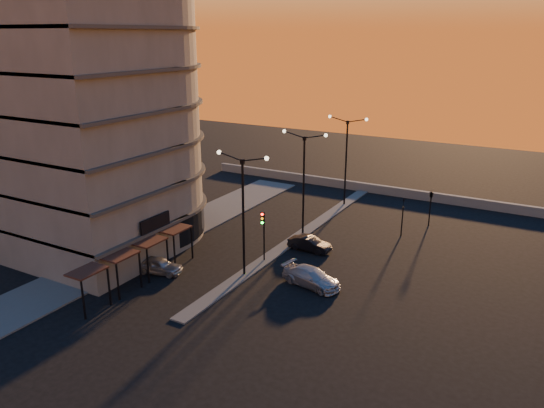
{
  "coord_description": "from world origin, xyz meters",
  "views": [
    {
      "loc": [
        20.0,
        -30.95,
        17.58
      ],
      "look_at": [
        -1.13,
        6.27,
        3.77
      ],
      "focal_mm": 35.0,
      "sensor_mm": 36.0,
      "label": 1
    }
  ],
  "objects_px": {
    "car_sedan": "(310,244)",
    "traffic_light_main": "(263,228)",
    "car_hatchback": "(159,265)",
    "car_wagon": "(312,277)",
    "streetlamp_mid": "(304,175)"
  },
  "relations": [
    {
      "from": "streetlamp_mid",
      "to": "car_sedan",
      "type": "bearing_deg",
      "value": -54.95
    },
    {
      "from": "streetlamp_mid",
      "to": "car_hatchback",
      "type": "bearing_deg",
      "value": -114.67
    },
    {
      "from": "streetlamp_mid",
      "to": "car_hatchback",
      "type": "height_order",
      "value": "streetlamp_mid"
    },
    {
      "from": "car_sedan",
      "to": "traffic_light_main",
      "type": "bearing_deg",
      "value": 152.6
    },
    {
      "from": "car_hatchback",
      "to": "car_wagon",
      "type": "distance_m",
      "value": 11.77
    },
    {
      "from": "car_sedan",
      "to": "streetlamp_mid",
      "type": "bearing_deg",
      "value": 36.67
    },
    {
      "from": "car_sedan",
      "to": "car_hatchback",
      "type": "bearing_deg",
      "value": 141.77
    },
    {
      "from": "streetlamp_mid",
      "to": "traffic_light_main",
      "type": "xyz_separation_m",
      "value": [
        0.0,
        -7.13,
        -2.7
      ]
    },
    {
      "from": "streetlamp_mid",
      "to": "car_hatchback",
      "type": "xyz_separation_m",
      "value": [
        -5.92,
        -12.89,
        -4.97
      ]
    },
    {
      "from": "traffic_light_main",
      "to": "car_wagon",
      "type": "xyz_separation_m",
      "value": [
        5.2,
        -1.91,
        -2.22
      ]
    },
    {
      "from": "car_wagon",
      "to": "car_sedan",
      "type": "bearing_deg",
      "value": 38.4
    },
    {
      "from": "streetlamp_mid",
      "to": "car_sedan",
      "type": "xyz_separation_m",
      "value": [
        2.21,
        -3.15,
        -4.99
      ]
    },
    {
      "from": "traffic_light_main",
      "to": "car_hatchback",
      "type": "bearing_deg",
      "value": -135.78
    },
    {
      "from": "traffic_light_main",
      "to": "car_wagon",
      "type": "height_order",
      "value": "traffic_light_main"
    },
    {
      "from": "streetlamp_mid",
      "to": "traffic_light_main",
      "type": "height_order",
      "value": "streetlamp_mid"
    }
  ]
}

